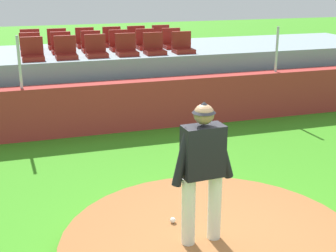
{
  "coord_description": "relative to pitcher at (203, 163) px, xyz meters",
  "views": [
    {
      "loc": [
        -2.05,
        -4.61,
        3.25
      ],
      "look_at": [
        0.0,
        1.8,
        1.1
      ],
      "focal_mm": 50.01,
      "sensor_mm": 36.0,
      "label": 1
    }
  ],
  "objects": [
    {
      "name": "pitchers_mound",
      "position": [
        0.15,
        -0.02,
        -1.11
      ],
      "size": [
        3.74,
        3.74,
        0.2
      ],
      "primitive_type": "cylinder",
      "color": "#915A31",
      "rests_on": "ground_plane"
    },
    {
      "name": "pitcher",
      "position": [
        0.0,
        0.0,
        0.0
      ],
      "size": [
        0.79,
        0.28,
        1.74
      ],
      "rotation": [
        0.0,
        0.0,
        0.06
      ],
      "color": "silver",
      "rests_on": "pitchers_mound"
    },
    {
      "name": "baseball",
      "position": [
        -0.19,
        0.5,
        -0.97
      ],
      "size": [
        0.07,
        0.07,
        0.07
      ],
      "primitive_type": "sphere",
      "color": "white",
      "rests_on": "pitchers_mound"
    },
    {
      "name": "brick_barrier",
      "position": [
        0.15,
        5.12,
        -0.66
      ],
      "size": [
        15.77,
        0.4,
        1.09
      ],
      "primitive_type": "cube",
      "color": "#A5302C",
      "rests_on": "ground_plane"
    },
    {
      "name": "fence_post_left",
      "position": [
        -1.91,
        5.12,
        0.41
      ],
      "size": [
        0.06,
        0.06,
        1.06
      ],
      "primitive_type": "cylinder",
      "color": "silver",
      "rests_on": "brick_barrier"
    },
    {
      "name": "fence_post_right",
      "position": [
        3.91,
        5.12,
        0.41
      ],
      "size": [
        0.06,
        0.06,
        1.06
      ],
      "primitive_type": "cylinder",
      "color": "silver",
      "rests_on": "brick_barrier"
    },
    {
      "name": "bleacher_platform",
      "position": [
        0.15,
        7.15,
        -0.46
      ],
      "size": [
        15.36,
        3.1,
        1.49
      ],
      "primitive_type": "cube",
      "color": "gray",
      "rests_on": "ground_plane"
    },
    {
      "name": "stadium_chair_0",
      "position": [
        -1.61,
        6.1,
        0.44
      ],
      "size": [
        0.48,
        0.44,
        0.5
      ],
      "rotation": [
        0.0,
        0.0,
        3.14
      ],
      "color": "maroon",
      "rests_on": "bleacher_platform"
    },
    {
      "name": "stadium_chair_1",
      "position": [
        -0.89,
        6.12,
        0.44
      ],
      "size": [
        0.48,
        0.44,
        0.5
      ],
      "rotation": [
        0.0,
        0.0,
        3.14
      ],
      "color": "maroon",
      "rests_on": "bleacher_platform"
    },
    {
      "name": "stadium_chair_2",
      "position": [
        -0.19,
        6.15,
        0.44
      ],
      "size": [
        0.48,
        0.44,
        0.5
      ],
      "rotation": [
        0.0,
        0.0,
        3.14
      ],
      "color": "maroon",
      "rests_on": "bleacher_platform"
    },
    {
      "name": "stadium_chair_3",
      "position": [
        0.52,
        6.14,
        0.44
      ],
      "size": [
        0.48,
        0.44,
        0.5
      ],
      "rotation": [
        0.0,
        0.0,
        3.14
      ],
      "color": "maroon",
      "rests_on": "bleacher_platform"
    },
    {
      "name": "stadium_chair_4",
      "position": [
        1.19,
        6.12,
        0.44
      ],
      "size": [
        0.48,
        0.44,
        0.5
      ],
      "rotation": [
        0.0,
        0.0,
        3.14
      ],
      "color": "maroon",
      "rests_on": "bleacher_platform"
    },
    {
      "name": "stadium_chair_5",
      "position": [
        1.91,
        6.12,
        0.44
      ],
      "size": [
        0.48,
        0.44,
        0.5
      ],
      "rotation": [
        0.0,
        0.0,
        3.14
      ],
      "color": "maroon",
      "rests_on": "bleacher_platform"
    },
    {
      "name": "stadium_chair_6",
      "position": [
        -1.62,
        6.98,
        0.44
      ],
      "size": [
        0.48,
        0.44,
        0.5
      ],
      "rotation": [
        0.0,
        0.0,
        3.14
      ],
      "color": "maroon",
      "rests_on": "bleacher_platform"
    },
    {
      "name": "stadium_chair_7",
      "position": [
        -0.9,
        6.94,
        0.44
      ],
      "size": [
        0.48,
        0.44,
        0.5
      ],
      "rotation": [
        0.0,
        0.0,
        3.14
      ],
      "color": "maroon",
      "rests_on": "bleacher_platform"
    },
    {
      "name": "stadium_chair_8",
      "position": [
        -0.18,
        6.95,
        0.44
      ],
      "size": [
        0.48,
        0.44,
        0.5
      ],
      "rotation": [
        0.0,
        0.0,
        3.14
      ],
      "color": "maroon",
      "rests_on": "bleacher_platform"
    },
    {
      "name": "stadium_chair_9",
      "position": [
        0.52,
        6.95,
        0.44
      ],
      "size": [
        0.48,
        0.44,
        0.5
      ],
      "rotation": [
        0.0,
        0.0,
        3.14
      ],
      "color": "maroon",
      "rests_on": "bleacher_platform"
    },
    {
      "name": "stadium_chair_10",
      "position": [
        1.22,
        6.98,
        0.44
      ],
      "size": [
        0.48,
        0.44,
        0.5
      ],
      "rotation": [
        0.0,
        0.0,
        3.14
      ],
      "color": "maroon",
      "rests_on": "bleacher_platform"
    },
    {
      "name": "stadium_chair_11",
      "position": [
        1.91,
        6.93,
        0.44
      ],
      "size": [
        0.48,
        0.44,
        0.5
      ],
      "rotation": [
        0.0,
        0.0,
        3.14
      ],
      "color": "maroon",
      "rests_on": "bleacher_platform"
    },
    {
      "name": "stadium_chair_12",
      "position": [
        -1.59,
        7.8,
        0.44
      ],
      "size": [
        0.48,
        0.44,
        0.5
      ],
      "rotation": [
        0.0,
        0.0,
        3.14
      ],
      "color": "maroon",
      "rests_on": "bleacher_platform"
    },
    {
      "name": "stadium_chair_13",
      "position": [
        -0.93,
        7.75,
        0.44
      ],
      "size": [
        0.48,
        0.44,
        0.5
      ],
      "rotation": [
        0.0,
        0.0,
        3.14
      ],
      "color": "maroon",
      "rests_on": "bleacher_platform"
    },
    {
      "name": "stadium_chair_14",
      "position": [
        -0.21,
        7.78,
        0.44
      ],
      "size": [
        0.48,
        0.44,
        0.5
      ],
      "rotation": [
        0.0,
        0.0,
        3.14
      ],
      "color": "maroon",
      "rests_on": "bleacher_platform"
    },
    {
      "name": "stadium_chair_15",
      "position": [
        0.51,
        7.77,
        0.44
      ],
      "size": [
        0.48,
        0.44,
        0.5
      ],
      "rotation": [
        0.0,
        0.0,
        3.14
      ],
      "color": "maroon",
      "rests_on": "bleacher_platform"
    },
    {
      "name": "stadium_chair_16",
      "position": [
        1.18,
        7.77,
        0.44
      ],
      "size": [
        0.48,
        0.44,
        0.5
      ],
      "rotation": [
        0.0,
        0.0,
        3.14
      ],
      "color": "maroon",
      "rests_on": "bleacher_platform"
    },
    {
      "name": "stadium_chair_17",
      "position": [
        1.89,
        7.8,
        0.44
      ],
      "size": [
        0.48,
        0.44,
        0.5
      ],
      "rotation": [
        0.0,
        0.0,
        3.14
      ],
      "color": "maroon",
      "rests_on": "bleacher_platform"
    }
  ]
}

